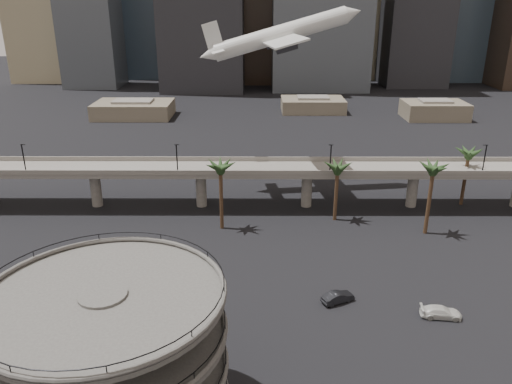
{
  "coord_description": "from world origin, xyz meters",
  "views": [
    {
      "loc": [
        0.83,
        -42.03,
        40.71
      ],
      "look_at": [
        0.55,
        28.0,
        13.57
      ],
      "focal_mm": 35.0,
      "sensor_mm": 36.0,
      "label": 1
    }
  ],
  "objects_px": {
    "overpass": "(254,173)",
    "parking_ramp": "(110,352)",
    "car_c": "(441,312)",
    "car_a": "(188,319)",
    "airborne_jet": "(280,35)",
    "car_b": "(338,297)"
  },
  "relations": [
    {
      "from": "car_a",
      "to": "car_c",
      "type": "distance_m",
      "value": 34.48
    },
    {
      "from": "overpass",
      "to": "car_a",
      "type": "height_order",
      "value": "overpass"
    },
    {
      "from": "overpass",
      "to": "airborne_jet",
      "type": "relative_size",
      "value": 3.67
    },
    {
      "from": "car_a",
      "to": "parking_ramp",
      "type": "bearing_deg",
      "value": 150.11
    },
    {
      "from": "overpass",
      "to": "car_b",
      "type": "bearing_deg",
      "value": -70.99
    },
    {
      "from": "car_b",
      "to": "car_c",
      "type": "relative_size",
      "value": 0.88
    },
    {
      "from": "overpass",
      "to": "airborne_jet",
      "type": "distance_m",
      "value": 29.76
    },
    {
      "from": "overpass",
      "to": "car_c",
      "type": "relative_size",
      "value": 23.51
    },
    {
      "from": "airborne_jet",
      "to": "car_b",
      "type": "bearing_deg",
      "value": -90.83
    },
    {
      "from": "overpass",
      "to": "parking_ramp",
      "type": "bearing_deg",
      "value": -102.43
    },
    {
      "from": "overpass",
      "to": "car_a",
      "type": "xyz_separation_m",
      "value": [
        -8.56,
        -40.91,
        -6.65
      ]
    },
    {
      "from": "car_a",
      "to": "car_b",
      "type": "bearing_deg",
      "value": -92.28
    },
    {
      "from": "parking_ramp",
      "to": "overpass",
      "type": "bearing_deg",
      "value": 77.57
    },
    {
      "from": "car_a",
      "to": "car_b",
      "type": "distance_m",
      "value": 21.5
    },
    {
      "from": "parking_ramp",
      "to": "car_b",
      "type": "distance_m",
      "value": 35.53
    },
    {
      "from": "car_c",
      "to": "car_a",
      "type": "bearing_deg",
      "value": 98.21
    },
    {
      "from": "overpass",
      "to": "car_b",
      "type": "relative_size",
      "value": 26.77
    },
    {
      "from": "airborne_jet",
      "to": "car_a",
      "type": "relative_size",
      "value": 8.78
    },
    {
      "from": "overpass",
      "to": "car_a",
      "type": "bearing_deg",
      "value": -101.82
    },
    {
      "from": "airborne_jet",
      "to": "overpass",
      "type": "bearing_deg",
      "value": -122.16
    },
    {
      "from": "overpass",
      "to": "car_a",
      "type": "distance_m",
      "value": 42.32
    },
    {
      "from": "parking_ramp",
      "to": "car_c",
      "type": "distance_m",
      "value": 44.48
    }
  ]
}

